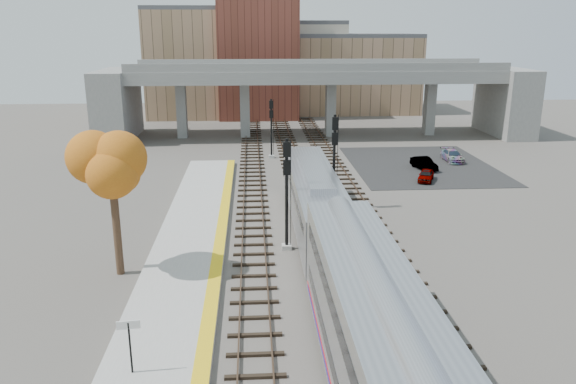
{
  "coord_description": "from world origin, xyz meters",
  "views": [
    {
      "loc": [
        -3.17,
        -26.77,
        13.46
      ],
      "look_at": [
        -0.73,
        10.6,
        2.5
      ],
      "focal_mm": 35.0,
      "sensor_mm": 36.0,
      "label": 1
    }
  ],
  "objects_px": {
    "signal_mast_mid": "(334,163)",
    "signal_mast_far": "(271,131)",
    "signal_mast_near": "(287,196)",
    "car_c": "(452,156)",
    "tree": "(112,172)",
    "car_a": "(426,175)",
    "locomotive": "(314,199)",
    "car_b": "(424,163)"
  },
  "relations": [
    {
      "from": "locomotive",
      "to": "car_b",
      "type": "xyz_separation_m",
      "value": [
        12.72,
        16.53,
        -1.64
      ]
    },
    {
      "from": "signal_mast_near",
      "to": "car_a",
      "type": "bearing_deg",
      "value": 48.62
    },
    {
      "from": "car_a",
      "to": "tree",
      "type": "bearing_deg",
      "value": -118.62
    },
    {
      "from": "locomotive",
      "to": "tree",
      "type": "relative_size",
      "value": 2.36
    },
    {
      "from": "locomotive",
      "to": "car_b",
      "type": "bearing_deg",
      "value": 52.42
    },
    {
      "from": "signal_mast_near",
      "to": "car_c",
      "type": "height_order",
      "value": "signal_mast_near"
    },
    {
      "from": "signal_mast_far",
      "to": "car_c",
      "type": "relative_size",
      "value": 1.57
    },
    {
      "from": "signal_mast_mid",
      "to": "tree",
      "type": "height_order",
      "value": "tree"
    },
    {
      "from": "car_a",
      "to": "car_c",
      "type": "height_order",
      "value": "car_c"
    },
    {
      "from": "signal_mast_near",
      "to": "car_a",
      "type": "distance_m",
      "value": 20.96
    },
    {
      "from": "signal_mast_far",
      "to": "car_a",
      "type": "relative_size",
      "value": 2.03
    },
    {
      "from": "car_a",
      "to": "car_b",
      "type": "xyz_separation_m",
      "value": [
        1.11,
        4.29,
        0.07
      ]
    },
    {
      "from": "signal_mast_near",
      "to": "car_b",
      "type": "distance_m",
      "value": 24.95
    },
    {
      "from": "signal_mast_near",
      "to": "car_c",
      "type": "bearing_deg",
      "value": 50.89
    },
    {
      "from": "locomotive",
      "to": "signal_mast_near",
      "type": "xyz_separation_m",
      "value": [
        -2.1,
        -3.33,
        1.26
      ]
    },
    {
      "from": "signal_mast_far",
      "to": "car_a",
      "type": "bearing_deg",
      "value": -37.51
    },
    {
      "from": "signal_mast_near",
      "to": "signal_mast_mid",
      "type": "distance_m",
      "value": 9.01
    },
    {
      "from": "signal_mast_mid",
      "to": "tree",
      "type": "bearing_deg",
      "value": -141.39
    },
    {
      "from": "locomotive",
      "to": "car_a",
      "type": "bearing_deg",
      "value": 46.51
    },
    {
      "from": "signal_mast_near",
      "to": "car_a",
      "type": "relative_size",
      "value": 2.29
    },
    {
      "from": "car_c",
      "to": "signal_mast_far",
      "type": "bearing_deg",
      "value": 171.78
    },
    {
      "from": "signal_mast_near",
      "to": "car_c",
      "type": "distance_m",
      "value": 30.06
    },
    {
      "from": "signal_mast_far",
      "to": "tree",
      "type": "xyz_separation_m",
      "value": [
        -9.69,
        -29.09,
        3.0
      ]
    },
    {
      "from": "signal_mast_far",
      "to": "car_b",
      "type": "distance_m",
      "value": 16.25
    },
    {
      "from": "locomotive",
      "to": "car_b",
      "type": "distance_m",
      "value": 20.92
    },
    {
      "from": "signal_mast_far",
      "to": "signal_mast_mid",
      "type": "bearing_deg",
      "value": -77.22
    },
    {
      "from": "signal_mast_mid",
      "to": "signal_mast_far",
      "type": "xyz_separation_m",
      "value": [
        -4.1,
        18.07,
        -0.7
      ]
    },
    {
      "from": "car_a",
      "to": "signal_mast_mid",
      "type": "bearing_deg",
      "value": -118.91
    },
    {
      "from": "car_c",
      "to": "car_b",
      "type": "bearing_deg",
      "value": -139.89
    },
    {
      "from": "locomotive",
      "to": "tree",
      "type": "xyz_separation_m",
      "value": [
        -11.79,
        -6.32,
        3.71
      ]
    },
    {
      "from": "signal_mast_far",
      "to": "car_b",
      "type": "relative_size",
      "value": 1.73
    },
    {
      "from": "signal_mast_mid",
      "to": "car_b",
      "type": "relative_size",
      "value": 2.0
    },
    {
      "from": "signal_mast_far",
      "to": "car_b",
      "type": "height_order",
      "value": "signal_mast_far"
    },
    {
      "from": "car_c",
      "to": "locomotive",
      "type": "bearing_deg",
      "value": -129.7
    },
    {
      "from": "signal_mast_mid",
      "to": "car_c",
      "type": "distance_m",
      "value": 21.41
    },
    {
      "from": "signal_mast_mid",
      "to": "car_b",
      "type": "distance_m",
      "value": 16.25
    },
    {
      "from": "tree",
      "to": "car_c",
      "type": "xyz_separation_m",
      "value": [
        28.57,
        26.21,
        -5.36
      ]
    },
    {
      "from": "signal_mast_far",
      "to": "tree",
      "type": "distance_m",
      "value": 30.81
    },
    {
      "from": "tree",
      "to": "signal_mast_mid",
      "type": "bearing_deg",
      "value": 38.61
    },
    {
      "from": "signal_mast_near",
      "to": "signal_mast_mid",
      "type": "bearing_deg",
      "value": 62.93
    },
    {
      "from": "locomotive",
      "to": "car_a",
      "type": "xyz_separation_m",
      "value": [
        11.61,
        12.24,
        -1.71
      ]
    },
    {
      "from": "signal_mast_far",
      "to": "car_c",
      "type": "distance_m",
      "value": 19.24
    }
  ]
}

